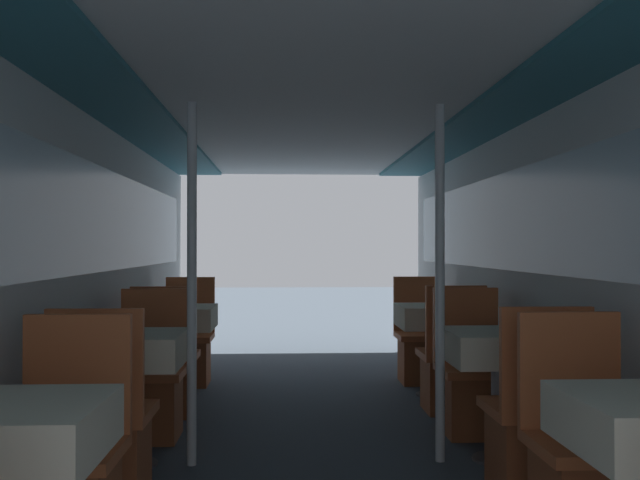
{
  "coord_description": "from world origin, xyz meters",
  "views": [
    {
      "loc": [
        -0.18,
        -1.41,
        1.25
      ],
      "look_at": [
        0.05,
        3.28,
        1.29
      ],
      "focal_mm": 40.0,
      "sensor_mm": 36.0,
      "label": 1
    }
  ],
  "objects": [
    {
      "name": "dining_table_left_0",
      "position": [
        -1.06,
        0.89,
        0.63
      ],
      "size": [
        0.59,
        0.59,
        0.75
      ],
      "color": "#4C4C51",
      "rests_on": "ground_plane"
    },
    {
      "name": "chair_left_near_2",
      "position": [
        -1.06,
        3.89,
        0.29
      ],
      "size": [
        0.45,
        0.45,
        0.96
      ],
      "color": "brown",
      "rests_on": "ground_plane"
    },
    {
      "name": "ceiling_panel",
      "position": [
        0.0,
        2.83,
        2.11
      ],
      "size": [
        2.88,
        8.46,
        0.07
      ],
      "color": "silver",
      "rests_on": "wall_left"
    },
    {
      "name": "chair_right_far_1",
      "position": [
        1.06,
        3.27,
        0.29
      ],
      "size": [
        0.45,
        0.45,
        0.96
      ],
      "rotation": [
        0.0,
        0.0,
        3.14
      ],
      "color": "brown",
      "rests_on": "ground_plane"
    },
    {
      "name": "dining_table_left_1",
      "position": [
        -1.06,
        2.68,
        0.63
      ],
      "size": [
        0.59,
        0.59,
        0.75
      ],
      "color": "#4C4C51",
      "rests_on": "ground_plane"
    },
    {
      "name": "dining_table_right_2",
      "position": [
        1.06,
        4.48,
        0.63
      ],
      "size": [
        0.59,
        0.59,
        0.75
      ],
      "color": "#4C4C51",
      "rests_on": "ground_plane"
    },
    {
      "name": "chair_left_far_2",
      "position": [
        -1.06,
        5.06,
        0.29
      ],
      "size": [
        0.45,
        0.45,
        0.96
      ],
      "rotation": [
        0.0,
        0.0,
        3.14
      ],
      "color": "brown",
      "rests_on": "ground_plane"
    },
    {
      "name": "chair_right_near_2",
      "position": [
        1.06,
        3.89,
        0.29
      ],
      "size": [
        0.45,
        0.45,
        0.96
      ],
      "color": "brown",
      "rests_on": "ground_plane"
    },
    {
      "name": "support_pole_left_1",
      "position": [
        -0.72,
        2.68,
        1.04
      ],
      "size": [
        0.06,
        0.06,
        2.07
      ],
      "color": "silver",
      "rests_on": "ground_plane"
    },
    {
      "name": "chair_left_near_1",
      "position": [
        -1.06,
        2.1,
        0.29
      ],
      "size": [
        0.45,
        0.45,
        0.96
      ],
      "color": "brown",
      "rests_on": "ground_plane"
    },
    {
      "name": "dining_table_right_1",
      "position": [
        1.06,
        2.68,
        0.63
      ],
      "size": [
        0.59,
        0.59,
        0.75
      ],
      "color": "#4C4C51",
      "rests_on": "ground_plane"
    },
    {
      "name": "chair_right_far_2",
      "position": [
        1.06,
        5.06,
        0.29
      ],
      "size": [
        0.45,
        0.45,
        0.96
      ],
      "rotation": [
        0.0,
        0.0,
        3.14
      ],
      "color": "brown",
      "rests_on": "ground_plane"
    },
    {
      "name": "wall_left",
      "position": [
        -1.44,
        2.83,
        1.1
      ],
      "size": [
        0.05,
        8.46,
        2.07
      ],
      "color": "silver",
      "rests_on": "ground_plane"
    },
    {
      "name": "dining_table_left_2",
      "position": [
        -1.06,
        4.48,
        0.63
      ],
      "size": [
        0.59,
        0.59,
        0.75
      ],
      "color": "#4C4C51",
      "rests_on": "ground_plane"
    },
    {
      "name": "chair_right_near_1",
      "position": [
        1.06,
        2.1,
        0.29
      ],
      "size": [
        0.45,
        0.45,
        0.96
      ],
      "color": "brown",
      "rests_on": "ground_plane"
    },
    {
      "name": "chair_right_far_0",
      "position": [
        1.06,
        1.48,
        0.29
      ],
      "size": [
        0.45,
        0.45,
        0.96
      ],
      "rotation": [
        0.0,
        0.0,
        3.14
      ],
      "color": "brown",
      "rests_on": "ground_plane"
    },
    {
      "name": "chair_left_far_1",
      "position": [
        -1.06,
        3.27,
        0.29
      ],
      "size": [
        0.45,
        0.45,
        0.96
      ],
      "rotation": [
        0.0,
        0.0,
        3.14
      ],
      "color": "brown",
      "rests_on": "ground_plane"
    },
    {
      "name": "wall_right",
      "position": [
        1.44,
        2.83,
        1.1
      ],
      "size": [
        0.05,
        8.46,
        2.07
      ],
      "color": "silver",
      "rests_on": "ground_plane"
    },
    {
      "name": "support_pole_right_1",
      "position": [
        0.72,
        2.68,
        1.04
      ],
      "size": [
        0.06,
        0.06,
        2.07
      ],
      "color": "silver",
      "rests_on": "ground_plane"
    }
  ]
}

